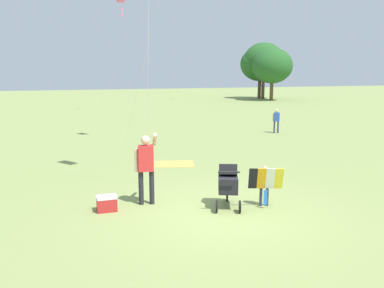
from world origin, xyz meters
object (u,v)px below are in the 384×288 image
picnic_blanket (171,164)px  cooler_box (107,203)px  stroller (228,182)px  person_adult_flyer (146,163)px  child_with_butterfly_kite (265,182)px  person_red_shirt (276,119)px

picnic_blanket → cooler_box: cooler_box is taller
stroller → cooler_box: stroller is taller
cooler_box → person_adult_flyer: bearing=11.7°
child_with_butterfly_kite → cooler_box: (-3.55, 0.83, -0.43)m
stroller → child_with_butterfly_kite: bearing=-17.4°
person_adult_flyer → person_red_shirt: 12.33m
child_with_butterfly_kite → stroller: size_ratio=0.87×
picnic_blanket → cooler_box: (-2.60, -4.03, 0.17)m
person_adult_flyer → person_red_shirt: (8.51, 8.92, -0.28)m
person_red_shirt → picnic_blanket: (-6.87, -5.09, -0.71)m
child_with_butterfly_kite → person_red_shirt: (5.91, 9.95, 0.12)m
stroller → cooler_box: 2.82m
stroller → picnic_blanket: 4.65m
child_with_butterfly_kite → picnic_blanket: bearing=101.1°
child_with_butterfly_kite → stroller: stroller is taller
stroller → person_red_shirt: size_ratio=0.91×
stroller → cooler_box: size_ratio=2.49×
person_red_shirt → cooler_box: bearing=-136.1°
child_with_butterfly_kite → stroller: bearing=162.6°
person_adult_flyer → person_red_shirt: bearing=46.3°
person_adult_flyer → person_red_shirt: person_adult_flyer is taller
child_with_butterfly_kite → person_red_shirt: person_red_shirt is taller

